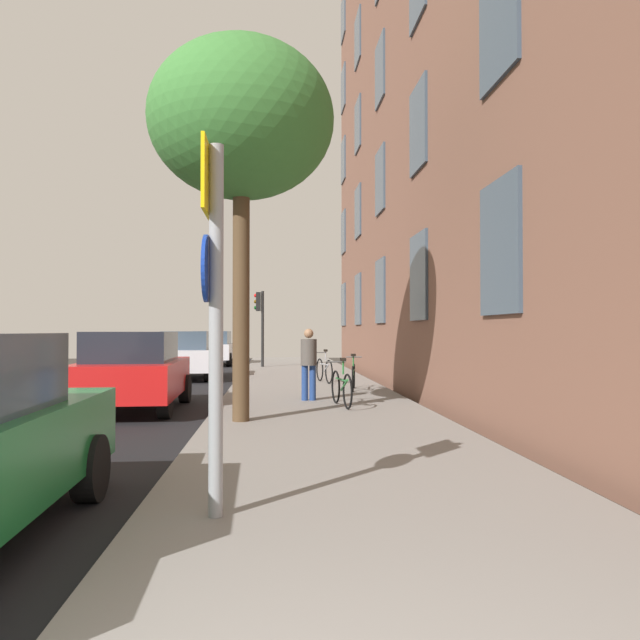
{
  "coord_description": "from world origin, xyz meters",
  "views": [
    {
      "loc": [
        0.17,
        -1.66,
        1.65
      ],
      "look_at": [
        1.18,
        11.79,
        1.88
      ],
      "focal_mm": 34.7,
      "sensor_mm": 36.0,
      "label": 1
    }
  ],
  "objects_px": {
    "sign_post": "(213,295)",
    "traffic_light": "(260,315)",
    "tree_near": "(241,122)",
    "pedestrian_0": "(309,359)",
    "car_2": "(189,355)",
    "bicycle_1": "(353,376)",
    "car_1": "(134,370)",
    "bicycle_0": "(341,387)",
    "car_3": "(213,348)",
    "bicycle_2": "(324,369)"
  },
  "relations": [
    {
      "from": "sign_post",
      "to": "traffic_light",
      "type": "xyz_separation_m",
      "value": [
        -0.07,
        21.17,
        0.39
      ]
    },
    {
      "from": "tree_near",
      "to": "pedestrian_0",
      "type": "height_order",
      "value": "tree_near"
    },
    {
      "from": "car_2",
      "to": "bicycle_1",
      "type": "bearing_deg",
      "value": -47.78
    },
    {
      "from": "pedestrian_0",
      "to": "car_1",
      "type": "xyz_separation_m",
      "value": [
        -3.64,
        -0.64,
        -0.18
      ]
    },
    {
      "from": "pedestrian_0",
      "to": "car_1",
      "type": "distance_m",
      "value": 3.7
    },
    {
      "from": "bicycle_0",
      "to": "car_3",
      "type": "height_order",
      "value": "car_3"
    },
    {
      "from": "tree_near",
      "to": "bicycle_2",
      "type": "bearing_deg",
      "value": 75.04
    },
    {
      "from": "tree_near",
      "to": "pedestrian_0",
      "type": "relative_size",
      "value": 4.12
    },
    {
      "from": "tree_near",
      "to": "bicycle_0",
      "type": "height_order",
      "value": "tree_near"
    },
    {
      "from": "traffic_light",
      "to": "pedestrian_0",
      "type": "relative_size",
      "value": 2.04
    },
    {
      "from": "bicycle_2",
      "to": "car_1",
      "type": "relative_size",
      "value": 0.39
    },
    {
      "from": "bicycle_1",
      "to": "car_2",
      "type": "height_order",
      "value": "car_2"
    },
    {
      "from": "traffic_light",
      "to": "car_3",
      "type": "relative_size",
      "value": 0.8
    },
    {
      "from": "tree_near",
      "to": "car_3",
      "type": "relative_size",
      "value": 1.61
    },
    {
      "from": "traffic_light",
      "to": "car_2",
      "type": "xyz_separation_m",
      "value": [
        -2.31,
        -5.06,
        -1.49
      ]
    },
    {
      "from": "car_1",
      "to": "car_2",
      "type": "height_order",
      "value": "same"
    },
    {
      "from": "bicycle_1",
      "to": "car_1",
      "type": "xyz_separation_m",
      "value": [
        -4.92,
        -2.89,
        0.36
      ]
    },
    {
      "from": "bicycle_2",
      "to": "pedestrian_0",
      "type": "height_order",
      "value": "pedestrian_0"
    },
    {
      "from": "bicycle_1",
      "to": "pedestrian_0",
      "type": "relative_size",
      "value": 1.06
    },
    {
      "from": "traffic_light",
      "to": "car_2",
      "type": "height_order",
      "value": "traffic_light"
    },
    {
      "from": "bicycle_1",
      "to": "bicycle_2",
      "type": "relative_size",
      "value": 1.03
    },
    {
      "from": "bicycle_0",
      "to": "car_2",
      "type": "xyz_separation_m",
      "value": [
        -4.26,
        8.81,
        0.34
      ]
    },
    {
      "from": "bicycle_0",
      "to": "pedestrian_0",
      "type": "distance_m",
      "value": 1.37
    },
    {
      "from": "bicycle_1",
      "to": "car_3",
      "type": "xyz_separation_m",
      "value": [
        -4.93,
        13.78,
        0.36
      ]
    },
    {
      "from": "bicycle_1",
      "to": "car_2",
      "type": "bearing_deg",
      "value": 132.22
    },
    {
      "from": "bicycle_1",
      "to": "car_1",
      "type": "height_order",
      "value": "car_1"
    },
    {
      "from": "car_2",
      "to": "tree_near",
      "type": "bearing_deg",
      "value": -77.73
    },
    {
      "from": "sign_post",
      "to": "bicycle_2",
      "type": "bearing_deg",
      "value": 81.3
    },
    {
      "from": "sign_post",
      "to": "tree_near",
      "type": "height_order",
      "value": "tree_near"
    },
    {
      "from": "bicycle_2",
      "to": "car_2",
      "type": "xyz_separation_m",
      "value": [
        -4.38,
        3.03,
        0.34
      ]
    },
    {
      "from": "car_3",
      "to": "bicycle_0",
      "type": "bearing_deg",
      "value": -76.1
    },
    {
      "from": "bicycle_1",
      "to": "sign_post",
      "type": "bearing_deg",
      "value": -103.48
    },
    {
      "from": "pedestrian_0",
      "to": "bicycle_1",
      "type": "bearing_deg",
      "value": 60.33
    },
    {
      "from": "sign_post",
      "to": "tree_near",
      "type": "distance_m",
      "value": 6.31
    },
    {
      "from": "traffic_light",
      "to": "tree_near",
      "type": "bearing_deg",
      "value": -89.92
    },
    {
      "from": "pedestrian_0",
      "to": "car_2",
      "type": "relative_size",
      "value": 0.38
    },
    {
      "from": "sign_post",
      "to": "traffic_light",
      "type": "relative_size",
      "value": 0.96
    },
    {
      "from": "car_1",
      "to": "pedestrian_0",
      "type": "bearing_deg",
      "value": 9.94
    },
    {
      "from": "bicycle_0",
      "to": "car_3",
      "type": "relative_size",
      "value": 0.42
    },
    {
      "from": "sign_post",
      "to": "car_2",
      "type": "relative_size",
      "value": 0.75
    },
    {
      "from": "pedestrian_0",
      "to": "car_1",
      "type": "height_order",
      "value": "pedestrian_0"
    },
    {
      "from": "bicycle_2",
      "to": "car_2",
      "type": "height_order",
      "value": "car_2"
    },
    {
      "from": "bicycle_1",
      "to": "car_1",
      "type": "distance_m",
      "value": 5.72
    },
    {
      "from": "sign_post",
      "to": "bicycle_1",
      "type": "xyz_separation_m",
      "value": [
        2.56,
        10.67,
        -1.46
      ]
    },
    {
      "from": "car_2",
      "to": "bicycle_0",
      "type": "bearing_deg",
      "value": -64.22
    },
    {
      "from": "car_1",
      "to": "bicycle_1",
      "type": "bearing_deg",
      "value": 30.43
    },
    {
      "from": "pedestrian_0",
      "to": "tree_near",
      "type": "bearing_deg",
      "value": -113.7
    },
    {
      "from": "sign_post",
      "to": "pedestrian_0",
      "type": "distance_m",
      "value": 8.56
    },
    {
      "from": "sign_post",
      "to": "car_1",
      "type": "relative_size",
      "value": 0.75
    },
    {
      "from": "traffic_light",
      "to": "car_3",
      "type": "bearing_deg",
      "value": 125.03
    }
  ]
}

